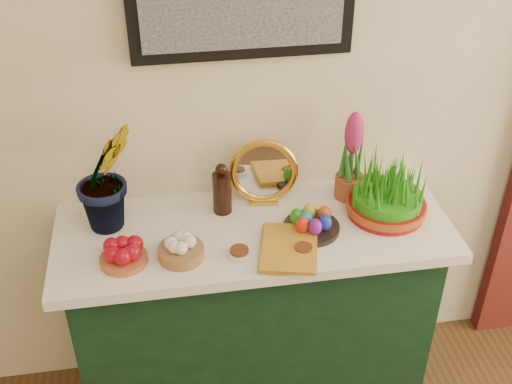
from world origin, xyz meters
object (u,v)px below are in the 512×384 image
Objects in this scene: wheatgrass_sabzeh at (388,190)px; hyacinth_green at (104,161)px; book at (260,246)px; sideboard at (254,319)px; mirror at (263,172)px.

hyacinth_green is at bearing 174.31° from wheatgrass_sabzeh.
wheatgrass_sabzeh is (0.48, 0.14, 0.09)m from book.
book is 0.51m from wheatgrass_sabzeh.
hyacinth_green reaches higher than book.
book is at bearing -89.66° from sideboard.
book is at bearing -52.95° from hyacinth_green.
wheatgrass_sabzeh reaches higher than sideboard.
hyacinth_green is 1.83× the size of wheatgrass_sabzeh.
hyacinth_green reaches higher than wheatgrass_sabzeh.
wheatgrass_sabzeh is (0.48, -0.00, 0.57)m from sideboard.
mirror is 0.91× the size of wheatgrass_sabzeh.
sideboard is 0.75m from wheatgrass_sabzeh.
sideboard is 0.88m from hyacinth_green.
mirror is at bearing 160.09° from wheatgrass_sabzeh.
book reaches higher than sideboard.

